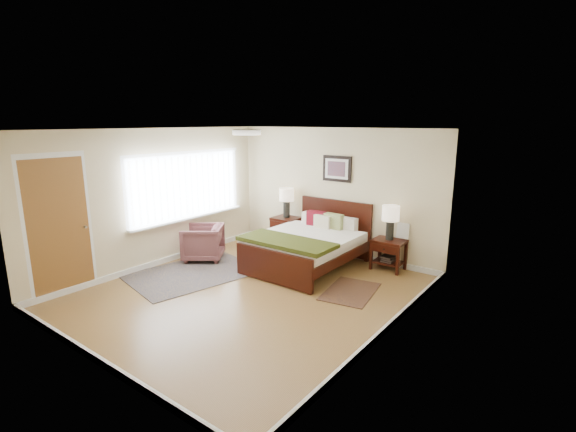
% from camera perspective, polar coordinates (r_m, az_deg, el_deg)
% --- Properties ---
extents(floor, '(5.00, 5.00, 0.00)m').
position_cam_1_polar(floor, '(6.66, -5.20, -10.35)').
color(floor, brown).
rests_on(floor, ground).
extents(back_wall, '(4.50, 0.04, 2.50)m').
position_cam_1_polar(back_wall, '(8.26, 6.31, 3.25)').
color(back_wall, beige).
rests_on(back_wall, ground).
extents(front_wall, '(4.50, 0.04, 2.50)m').
position_cam_1_polar(front_wall, '(4.80, -25.98, -5.06)').
color(front_wall, beige).
rests_on(front_wall, ground).
extents(left_wall, '(0.04, 5.00, 2.50)m').
position_cam_1_polar(left_wall, '(7.94, -17.56, 2.33)').
color(left_wall, beige).
rests_on(left_wall, ground).
extents(right_wall, '(0.04, 5.00, 2.50)m').
position_cam_1_polar(right_wall, '(5.08, 13.74, -3.15)').
color(right_wall, beige).
rests_on(right_wall, ground).
extents(ceiling, '(4.50, 5.00, 0.02)m').
position_cam_1_polar(ceiling, '(6.13, -5.68, 11.69)').
color(ceiling, white).
rests_on(ceiling, back_wall).
extents(window, '(0.11, 2.72, 1.32)m').
position_cam_1_polar(window, '(8.30, -13.48, 3.90)').
color(window, silver).
rests_on(window, left_wall).
extents(door, '(0.06, 1.00, 2.18)m').
position_cam_1_polar(door, '(7.11, -28.83, -1.33)').
color(door, silver).
rests_on(door, ground).
extents(ceil_fixture, '(0.44, 0.44, 0.08)m').
position_cam_1_polar(ceil_fixture, '(6.13, -5.68, 11.36)').
color(ceil_fixture, white).
rests_on(ceil_fixture, ceiling).
extents(bed, '(1.68, 2.03, 1.09)m').
position_cam_1_polar(bed, '(7.57, 2.74, -3.37)').
color(bed, '#330F07').
rests_on(bed, ground).
extents(wall_art, '(0.62, 0.05, 0.50)m').
position_cam_1_polar(wall_art, '(8.13, 6.70, 6.43)').
color(wall_art, black).
rests_on(wall_art, back_wall).
extents(nightstand_left, '(0.54, 0.49, 0.65)m').
position_cam_1_polar(nightstand_left, '(8.75, -0.28, -1.00)').
color(nightstand_left, '#330F07').
rests_on(nightstand_left, ground).
extents(nightstand_right, '(0.56, 0.42, 0.56)m').
position_cam_1_polar(nightstand_right, '(7.69, 13.56, -4.68)').
color(nightstand_right, '#330F07').
rests_on(nightstand_right, ground).
extents(lamp_left, '(0.30, 0.30, 0.61)m').
position_cam_1_polar(lamp_left, '(8.65, -0.20, 2.52)').
color(lamp_left, black).
rests_on(lamp_left, nightstand_left).
extents(lamp_right, '(0.30, 0.30, 0.61)m').
position_cam_1_polar(lamp_right, '(7.54, 13.85, -0.12)').
color(lamp_right, black).
rests_on(lamp_right, nightstand_right).
extents(armchair, '(1.02, 1.02, 0.67)m').
position_cam_1_polar(armchair, '(8.20, -11.57, -3.57)').
color(armchair, brown).
rests_on(armchair, ground).
extents(rug_persian, '(1.93, 2.40, 0.01)m').
position_cam_1_polar(rug_persian, '(7.58, -12.81, -7.64)').
color(rug_persian, '#0B1139').
rests_on(rug_persian, ground).
extents(rug_navy, '(0.88, 1.17, 0.01)m').
position_cam_1_polar(rug_navy, '(6.72, 8.51, -10.17)').
color(rug_navy, black).
rests_on(rug_navy, ground).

